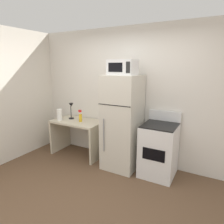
{
  "coord_description": "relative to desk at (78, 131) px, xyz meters",
  "views": [
    {
      "loc": [
        1.45,
        -1.86,
        1.89
      ],
      "look_at": [
        -0.18,
        1.1,
        1.09
      ],
      "focal_mm": 31.81,
      "sensor_mm": 36.0,
      "label": 1
    }
  ],
  "objects": [
    {
      "name": "ground_plane",
      "position": [
        1.14,
        -1.32,
        -0.52
      ],
      "size": [
        12.0,
        12.0,
        0.0
      ],
      "primitive_type": "plane",
      "color": "brown"
    },
    {
      "name": "wall_back_white",
      "position": [
        1.14,
        0.38,
        0.78
      ],
      "size": [
        5.0,
        0.1,
        2.6
      ],
      "primitive_type": "cube",
      "color": "silver",
      "rests_on": "ground"
    },
    {
      "name": "desk",
      "position": [
        0.0,
        0.0,
        0.0
      ],
      "size": [
        1.07,
        0.62,
        0.75
      ],
      "color": "beige",
      "rests_on": "ground"
    },
    {
      "name": "desk_lamp",
      "position": [
        -0.21,
        0.05,
        0.47
      ],
      "size": [
        0.14,
        0.12,
        0.35
      ],
      "color": "black",
      "rests_on": "desk"
    },
    {
      "name": "spray_bottle",
      "position": [
        0.09,
        -0.02,
        0.33
      ],
      "size": [
        0.06,
        0.06,
        0.25
      ],
      "color": "yellow",
      "rests_on": "desk"
    },
    {
      "name": "paper_towel_roll",
      "position": [
        -0.36,
        -0.15,
        0.35
      ],
      "size": [
        0.11,
        0.11,
        0.24
      ],
      "primitive_type": "cylinder",
      "color": "white",
      "rests_on": "desk"
    },
    {
      "name": "refrigerator",
      "position": [
        1.06,
        -0.02,
        0.35
      ],
      "size": [
        0.61,
        0.68,
        1.73
      ],
      "color": "beige",
      "rests_on": "ground"
    },
    {
      "name": "microwave",
      "position": [
        1.06,
        -0.04,
        1.34
      ],
      "size": [
        0.46,
        0.35,
        0.26
      ],
      "color": "silver",
      "rests_on": "refrigerator"
    },
    {
      "name": "oven_range",
      "position": [
        1.75,
        0.01,
        -0.05
      ],
      "size": [
        0.57,
        0.61,
        1.1
      ],
      "color": "white",
      "rests_on": "ground"
    }
  ]
}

